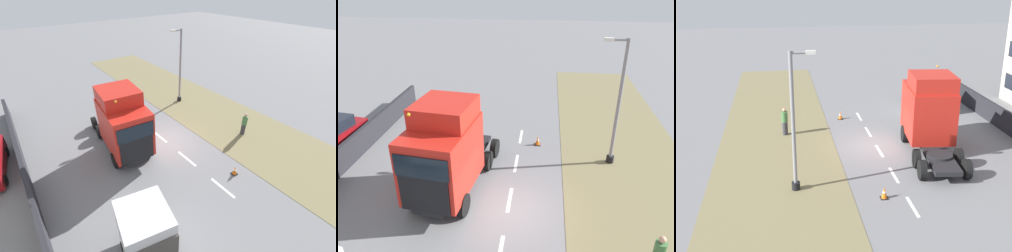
# 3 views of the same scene
# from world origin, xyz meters

# --- Properties ---
(ground_plane) EXTENTS (120.00, 120.00, 0.00)m
(ground_plane) POSITION_xyz_m (0.00, 0.00, 0.00)
(ground_plane) COLOR slate
(ground_plane) RESTS_ON ground
(grass_verge) EXTENTS (7.00, 44.00, 0.01)m
(grass_verge) POSITION_xyz_m (-6.00, 0.00, 0.01)
(grass_verge) COLOR olive
(grass_verge) RESTS_ON ground
(lane_markings) EXTENTS (0.16, 14.60, 0.00)m
(lane_markings) POSITION_xyz_m (0.00, -0.70, 0.00)
(lane_markings) COLOR white
(lane_markings) RESTS_ON ground
(lorry_cab) EXTENTS (3.32, 7.29, 4.77)m
(lorry_cab) POSITION_xyz_m (2.89, -0.75, 2.33)
(lorry_cab) COLOR black
(lorry_cab) RESTS_ON ground
(lamp_post) EXTENTS (1.32, 0.40, 6.80)m
(lamp_post) POSITION_xyz_m (-5.08, -4.65, 3.05)
(lamp_post) COLOR black
(lamp_post) RESTS_ON ground
(traffic_cone_trailing) EXTENTS (0.36, 0.36, 0.58)m
(traffic_cone_trailing) POSITION_xyz_m (-1.09, -6.15, 0.28)
(traffic_cone_trailing) COLOR black
(traffic_cone_trailing) RESTS_ON ground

